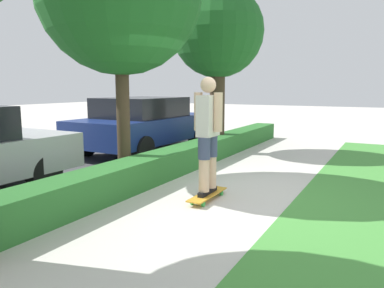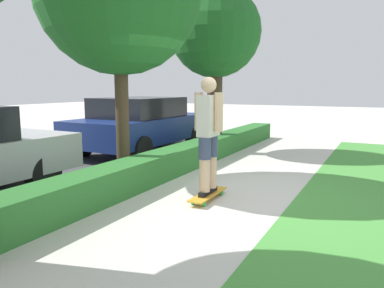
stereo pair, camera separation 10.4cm
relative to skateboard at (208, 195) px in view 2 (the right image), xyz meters
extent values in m
plane|color=beige|center=(0.44, -0.19, -0.08)|extent=(60.00, 60.00, 0.00)
cube|color=#474749|center=(0.44, 4.01, -0.08)|extent=(14.08, 5.00, 0.01)
cube|color=#2D702D|center=(0.44, 1.41, 0.17)|extent=(14.08, 0.60, 0.49)
cube|color=gold|center=(0.00, 0.00, 0.01)|extent=(0.97, 0.24, 0.02)
cylinder|color=green|center=(0.33, -0.09, -0.04)|extent=(0.08, 0.04, 0.08)
cylinder|color=green|center=(0.33, 0.09, -0.04)|extent=(0.08, 0.04, 0.08)
cylinder|color=green|center=(-0.33, -0.09, -0.04)|extent=(0.08, 0.04, 0.08)
cylinder|color=green|center=(-0.33, 0.09, -0.04)|extent=(0.08, 0.04, 0.08)
cube|color=black|center=(-0.13, 0.00, 0.05)|extent=(0.26, 0.09, 0.07)
cylinder|color=beige|center=(-0.13, 0.00, 0.50)|extent=(0.16, 0.16, 0.83)
cylinder|color=#3D4766|center=(-0.13, 0.00, 0.75)|extent=(0.19, 0.19, 0.33)
cube|color=black|center=(0.13, 0.00, 0.05)|extent=(0.26, 0.09, 0.07)
cylinder|color=beige|center=(0.13, 0.00, 0.50)|extent=(0.16, 0.16, 0.83)
cylinder|color=#3D4766|center=(0.13, 0.00, 0.75)|extent=(0.19, 0.19, 0.33)
cube|color=silver|center=(0.00, 0.00, 1.22)|extent=(0.40, 0.22, 0.61)
cylinder|color=beige|center=(0.00, -0.16, 1.28)|extent=(0.13, 0.13, 0.58)
cylinder|color=beige|center=(0.00, 0.16, 1.28)|extent=(0.13, 0.13, 0.58)
sphere|color=beige|center=(0.00, 0.00, 1.68)|extent=(0.23, 0.23, 0.23)
cylinder|color=#423323|center=(0.33, 1.87, 1.21)|extent=(0.24, 0.24, 2.58)
cylinder|color=#423323|center=(3.95, 1.65, 1.17)|extent=(0.40, 0.40, 2.49)
sphere|color=#1E5B23|center=(3.95, 1.65, 3.05)|extent=(2.34, 2.34, 2.34)
cylinder|color=black|center=(-0.82, 2.65, 0.22)|extent=(0.61, 0.22, 0.61)
cube|color=navy|center=(3.19, 3.44, 0.55)|extent=(4.27, 2.01, 0.63)
cube|color=black|center=(3.06, 3.44, 1.12)|extent=(2.23, 1.74, 0.51)
cylinder|color=black|center=(4.50, 2.55, 0.23)|extent=(0.63, 0.23, 0.63)
cylinder|color=black|center=(4.50, 4.33, 0.23)|extent=(0.63, 0.23, 0.63)
cylinder|color=black|center=(1.88, 2.55, 0.23)|extent=(0.63, 0.23, 0.63)
cylinder|color=black|center=(1.88, 4.33, 0.23)|extent=(0.63, 0.23, 0.63)
camera|label=1|loc=(-5.04, -2.44, 1.65)|focal=35.00mm
camera|label=2|loc=(-5.09, -2.34, 1.65)|focal=35.00mm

